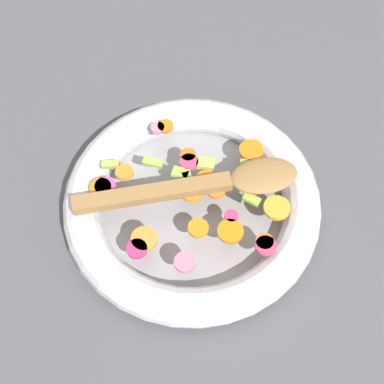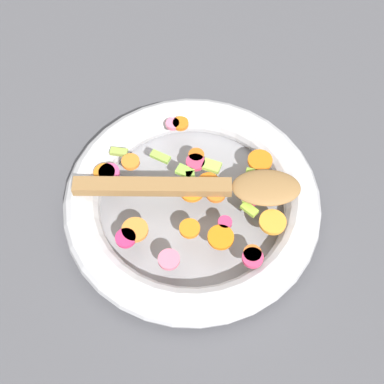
# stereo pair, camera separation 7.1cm
# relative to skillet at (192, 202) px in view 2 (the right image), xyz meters

# --- Properties ---
(ground_plane) EXTENTS (4.00, 4.00, 0.00)m
(ground_plane) POSITION_rel_skillet_xyz_m (0.00, 0.00, -0.02)
(ground_plane) COLOR #4C4C51
(skillet) EXTENTS (0.35, 0.35, 0.05)m
(skillet) POSITION_rel_skillet_xyz_m (0.00, 0.00, 0.00)
(skillet) COLOR gray
(skillet) RESTS_ON ground_plane
(chopped_vegetables) EXTENTS (0.24, 0.26, 0.01)m
(chopped_vegetables) POSITION_rel_skillet_xyz_m (0.00, 0.01, 0.03)
(chopped_vegetables) COLOR orange
(chopped_vegetables) RESTS_ON skillet
(wooden_spoon) EXTENTS (0.22, 0.25, 0.01)m
(wooden_spoon) POSITION_rel_skillet_xyz_m (-0.02, 0.02, 0.04)
(wooden_spoon) COLOR olive
(wooden_spoon) RESTS_ON chopped_vegetables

